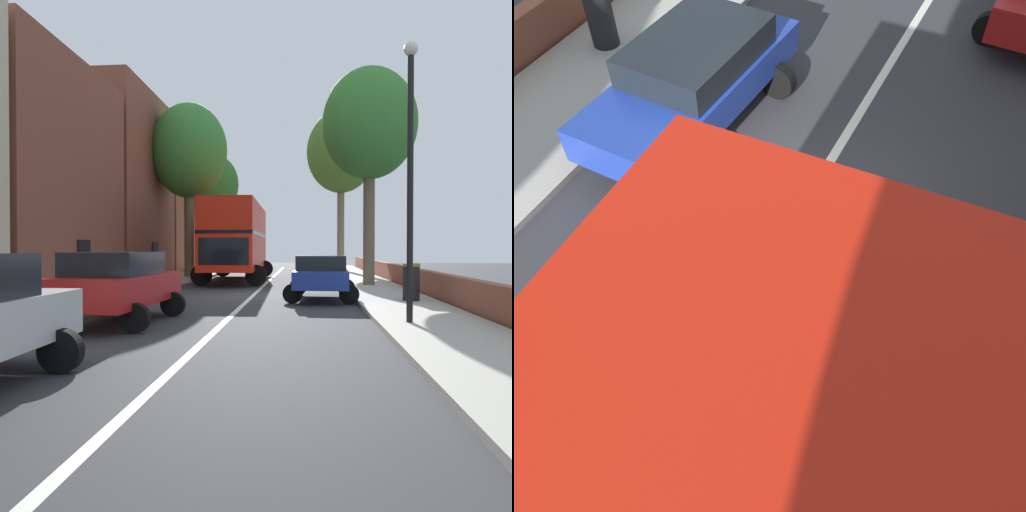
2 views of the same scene
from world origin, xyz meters
The scene contains 15 objects.
ground_plane centered at (0.00, 0.00, 0.00)m, with size 84.00×84.00×0.00m, color #333338.
road_centre_line centered at (0.00, 0.00, 0.00)m, with size 0.16×54.00×0.01m, color silver.
sidewalk_left centered at (-4.90, 0.00, 0.06)m, with size 2.60×60.00×0.12m, color #B2ADA3.
sidewalk_right centered at (4.90, 0.00, 0.06)m, with size 2.60×60.00×0.12m, color #B2ADA3.
terraced_houses_left centered at (-8.50, 0.95, 4.72)m, with size 4.07×47.62×10.46m.
boundary_wall_right centered at (6.45, 0.00, 0.47)m, with size 0.36×54.00×0.95m, color brown.
double_decker_bus centered at (-1.70, 8.70, 2.36)m, with size 3.75×11.33×4.06m.
parked_car_blue_right_0 centered at (2.50, -1.16, 0.89)m, with size 2.57×4.47×1.53m.
parked_car_red_left_2 centered at (-2.50, -7.24, 0.97)m, with size 2.62×4.50×1.71m.
street_tree_left_0 centered at (-5.05, 19.82, 6.47)m, with size 4.01×4.01×8.74m.
street_tree_right_1 centered at (4.80, 4.73, 7.30)m, with size 4.23×4.23×9.76m.
street_tree_left_4 centered at (-4.76, 10.68, 7.31)m, with size 4.42×4.42×10.01m.
street_tree_right_5 centered at (4.52, 19.52, 8.71)m, with size 4.97×4.97×11.67m.
lamppost_right centered at (4.30, -7.24, 3.81)m, with size 0.32×0.32×6.31m.
litter_bin_right centered at (5.30, -2.31, 0.72)m, with size 0.55×0.55×1.18m.
Camera 1 is at (1.95, -19.43, 1.83)m, focal length 37.07 mm.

